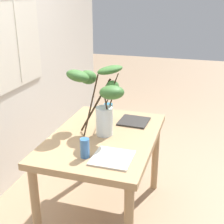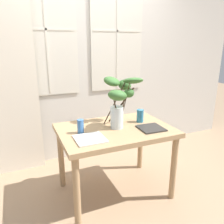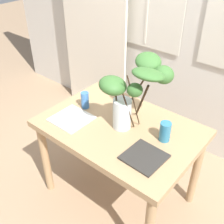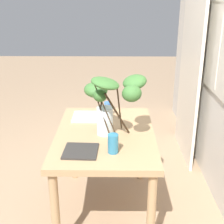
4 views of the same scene
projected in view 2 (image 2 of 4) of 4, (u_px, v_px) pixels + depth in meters
The scene contains 8 objects.
ground at pixel (115, 191), 2.57m from camera, with size 14.00×14.00×0.00m, color #9E7F60.
back_wall_with_windows at pixel (83, 58), 3.11m from camera, with size 5.05×0.14×2.79m.
dining_table at pixel (115, 137), 2.38m from camera, with size 1.15×0.80×0.76m.
vase_with_branches at pixel (120, 96), 2.33m from camera, with size 0.45×0.53×0.53m.
drinking_glass_blue_left at pixel (81, 126), 2.20m from camera, with size 0.06×0.06×0.14m, color #386BAD.
drinking_glass_blue_right at pixel (140, 116), 2.51m from camera, with size 0.08×0.08×0.14m, color teal.
plate_square_left at pixel (90, 139), 2.07m from camera, with size 0.27×0.27×0.01m, color silver.
plate_square_right at pixel (151, 128), 2.33m from camera, with size 0.24×0.24×0.01m, color #2D2B28.
Camera 2 is at (-0.90, -2.01, 1.60)m, focal length 36.50 mm.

